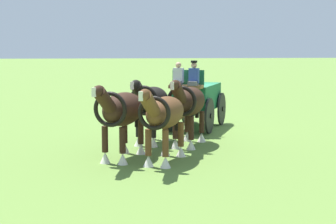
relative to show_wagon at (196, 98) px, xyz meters
The scene contains 7 objects.
ground_plane 1.24m from the show_wagon, 156.75° to the left, with size 220.00×220.00×0.00m, color olive.
show_wagon is the anchor object (origin of this frame).
draft_horse_rear_near 3.64m from the show_wagon, 13.04° to the right, with size 2.96×1.73×2.31m.
draft_horse_rear_off 3.64m from the show_wagon, 33.65° to the right, with size 2.86×1.69×2.28m.
draft_horse_lead_near 6.22m from the show_wagon, 17.34° to the right, with size 3.08×1.76×2.25m.
draft_horse_lead_off 6.21m from the show_wagon, 29.35° to the right, with size 3.03×1.77×2.31m.
sponsor_banner 4.50m from the show_wagon, 162.18° to the right, with size 3.20×0.06×1.10m, color silver.
Camera 1 is at (20.72, -3.28, 3.36)m, focal length 55.76 mm.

